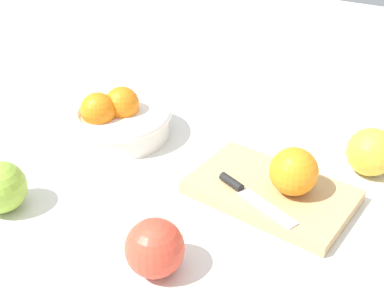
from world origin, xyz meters
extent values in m
plane|color=silver|center=(0.00, 0.00, 0.00)|extent=(2.40, 2.40, 0.00)
cylinder|color=white|center=(-0.19, 0.07, 0.02)|extent=(0.18, 0.18, 0.05)
torus|color=white|center=(-0.19, 0.07, 0.05)|extent=(0.20, 0.20, 0.02)
sphere|color=orange|center=(-0.22, 0.04, 0.06)|extent=(0.07, 0.07, 0.07)
sphere|color=orange|center=(-0.19, 0.08, 0.06)|extent=(0.07, 0.07, 0.07)
cube|color=tan|center=(0.14, 0.03, 0.01)|extent=(0.27, 0.19, 0.02)
sphere|color=orange|center=(0.17, 0.03, 0.06)|extent=(0.08, 0.08, 0.08)
cube|color=silver|center=(0.15, -0.03, 0.02)|extent=(0.11, 0.06, 0.00)
cylinder|color=black|center=(0.08, 0.00, 0.03)|extent=(0.05, 0.03, 0.01)
sphere|color=#D6422D|center=(0.06, -0.20, 0.04)|extent=(0.08, 0.08, 0.08)
sphere|color=gold|center=(0.26, 0.18, 0.04)|extent=(0.08, 0.08, 0.08)
sphere|color=#8EB738|center=(-0.22, -0.20, 0.04)|extent=(0.08, 0.08, 0.08)
camera|label=1|loc=(0.34, -0.60, 0.51)|focal=47.01mm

